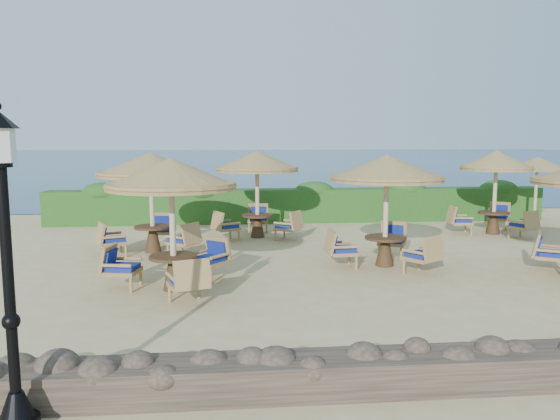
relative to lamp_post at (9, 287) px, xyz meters
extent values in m
plane|color=tan|center=(4.80, 6.80, -1.55)|extent=(120.00, 120.00, 0.00)
plane|color=navy|center=(4.80, 76.80, -1.55)|extent=(160.00, 160.00, 0.00)
cube|color=#1D4516|center=(4.80, 14.00, -0.95)|extent=(18.00, 0.90, 1.20)
cube|color=brown|center=(4.80, 0.60, -1.33)|extent=(15.00, 0.65, 0.44)
cone|color=black|center=(0.00, 0.00, -1.25)|extent=(0.36, 0.36, 0.30)
cylinder|color=black|center=(0.00, 0.00, 0.00)|extent=(0.11, 0.11, 2.40)
cylinder|color=beige|center=(12.60, 12.00, -0.45)|extent=(0.10, 0.10, 2.20)
cone|color=olive|center=(12.60, 12.00, 0.63)|extent=(2.30, 2.30, 0.45)
cylinder|color=beige|center=(1.09, 5.29, -0.35)|extent=(0.12, 0.12, 2.40)
cone|color=olive|center=(1.09, 5.29, 0.83)|extent=(2.59, 2.59, 0.55)
cylinder|color=olive|center=(1.09, 5.29, 0.55)|extent=(2.54, 2.54, 0.14)
cylinder|color=#442C18|center=(1.09, 5.29, -0.87)|extent=(0.96, 0.96, 0.06)
cone|color=#442C18|center=(1.09, 5.29, -1.22)|extent=(0.44, 0.44, 0.64)
cylinder|color=beige|center=(5.90, 6.94, -0.35)|extent=(0.12, 0.12, 2.40)
cone|color=olive|center=(5.90, 6.94, 0.83)|extent=(2.70, 2.70, 0.55)
cylinder|color=olive|center=(5.90, 6.94, 0.55)|extent=(2.64, 2.64, 0.14)
cylinder|color=#442C18|center=(5.90, 6.94, -0.87)|extent=(0.96, 0.96, 0.06)
cone|color=#442C18|center=(5.90, 6.94, -1.22)|extent=(0.44, 0.44, 0.64)
cylinder|color=beige|center=(0.17, 9.07, -0.35)|extent=(0.12, 0.12, 2.40)
cone|color=olive|center=(0.17, 9.07, 0.83)|extent=(2.82, 2.82, 0.55)
cylinder|color=olive|center=(0.17, 9.07, 0.55)|extent=(2.76, 2.76, 0.14)
cylinder|color=#442C18|center=(0.17, 9.07, -0.87)|extent=(0.96, 0.96, 0.06)
cone|color=#442C18|center=(0.17, 9.07, -1.22)|extent=(0.44, 0.44, 0.64)
cylinder|color=beige|center=(3.07, 11.01, -0.35)|extent=(0.12, 0.12, 2.40)
cone|color=olive|center=(3.07, 11.01, 0.83)|extent=(2.55, 2.55, 0.55)
cylinder|color=olive|center=(3.07, 11.01, 0.55)|extent=(2.50, 2.50, 0.14)
cylinder|color=#442C18|center=(3.07, 11.01, -0.87)|extent=(0.96, 0.96, 0.06)
cone|color=#442C18|center=(3.07, 11.01, -1.22)|extent=(0.44, 0.44, 0.64)
cylinder|color=beige|center=(10.60, 10.91, -0.35)|extent=(0.12, 0.12, 2.40)
cone|color=olive|center=(10.60, 10.91, 0.83)|extent=(2.21, 2.21, 0.55)
cylinder|color=olive|center=(10.60, 10.91, 0.55)|extent=(2.17, 2.17, 0.14)
cylinder|color=#442C18|center=(10.60, 10.91, -0.87)|extent=(0.96, 0.96, 0.06)
cone|color=#442C18|center=(10.60, 10.91, -1.22)|extent=(0.44, 0.44, 0.64)
camera|label=1|loc=(2.21, -5.54, 1.49)|focal=35.00mm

